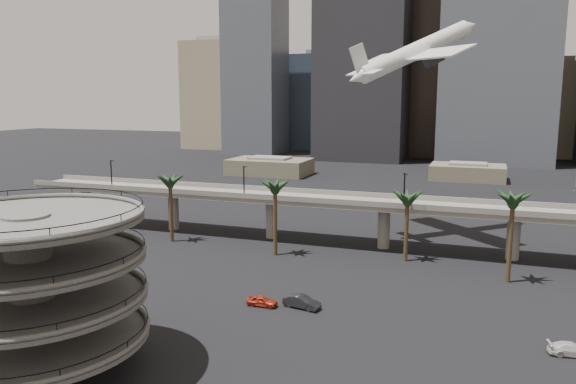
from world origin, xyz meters
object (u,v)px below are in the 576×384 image
(car_c, at_px, (572,349))
(airborne_jet, at_px, (415,52))
(car_b, at_px, (302,302))
(overpass, at_px, (326,205))
(parking_ramp, at_px, (31,279))
(car_a, at_px, (262,301))

(car_c, bearing_deg, airborne_jet, 16.20)
(airborne_jet, relative_size, car_b, 4.87)
(overpass, height_order, airborne_jet, airborne_jet)
(airborne_jet, bearing_deg, parking_ramp, -156.68)
(car_a, bearing_deg, parking_ramp, 149.24)
(parking_ramp, xyz_separation_m, car_a, (14.15, 24.56, -9.14))
(airborne_jet, relative_size, car_a, 5.95)
(car_b, bearing_deg, parking_ramp, 154.43)
(overpass, bearing_deg, car_c, -44.01)
(parking_ramp, bearing_deg, airborne_jet, 69.15)
(airborne_jet, xyz_separation_m, car_a, (-12.81, -46.23, -35.05))
(overpass, relative_size, car_c, 27.23)
(car_b, bearing_deg, overpass, 22.03)
(parking_ramp, bearing_deg, car_a, 60.05)
(car_c, bearing_deg, parking_ramp, 103.80)
(parking_ramp, relative_size, car_a, 5.40)
(overpass, relative_size, car_a, 31.62)
(overpass, height_order, car_a, overpass)
(overpass, distance_m, car_a, 35.08)
(parking_ramp, bearing_deg, overpass, 77.57)
(parking_ramp, bearing_deg, car_c, 23.87)
(car_a, relative_size, car_c, 0.86)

